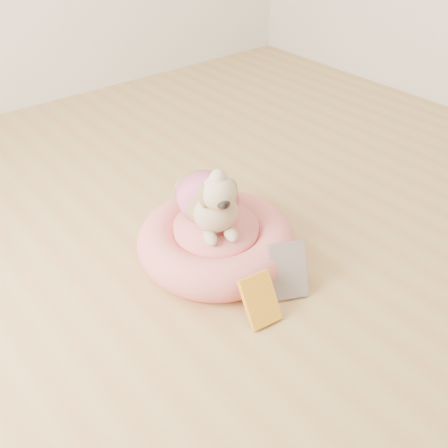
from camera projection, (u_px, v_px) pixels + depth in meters
floor at (287, 266)px, 2.04m from camera, size 4.50×4.50×0.00m
pet_bed at (216, 241)px, 2.04m from camera, size 0.65×0.65×0.17m
dog at (210, 189)px, 1.92m from camera, size 0.41×0.49×0.30m
book_yellow at (260, 300)px, 1.77m from camera, size 0.14×0.14×0.17m
book_white at (288, 271)px, 1.87m from camera, size 0.18×0.17×0.20m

